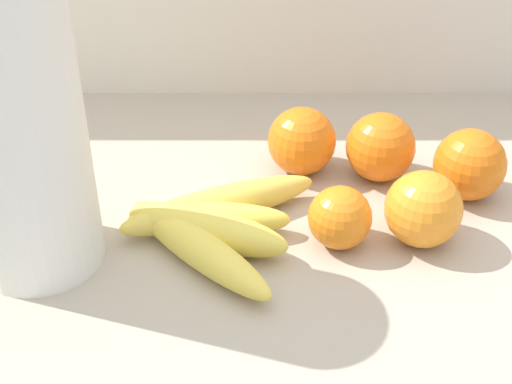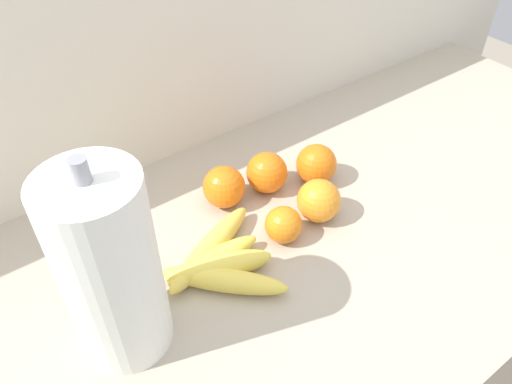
{
  "view_description": "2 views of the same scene",
  "coord_description": "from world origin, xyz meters",
  "px_view_note": "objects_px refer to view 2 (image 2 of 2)",
  "views": [
    {
      "loc": [
        -0.06,
        -0.57,
        1.36
      ],
      "look_at": [
        -0.06,
        0.05,
        0.92
      ],
      "focal_mm": 52.43,
      "sensor_mm": 36.0,
      "label": 1
    },
    {
      "loc": [
        -0.36,
        -0.42,
        1.5
      ],
      "look_at": [
        -0.0,
        0.06,
        0.97
      ],
      "focal_mm": 34.45,
      "sensor_mm": 36.0,
      "label": 2
    }
  ],
  "objects_px": {
    "orange_center": "(316,164)",
    "paper_towel_roll": "(111,270)",
    "orange_front": "(283,225)",
    "orange_back_right": "(267,173)",
    "orange_right": "(319,201)",
    "banana_bunch": "(217,263)",
    "orange_back_left": "(224,187)"
  },
  "relations": [
    {
      "from": "orange_front",
      "to": "orange_center",
      "type": "relative_size",
      "value": 0.82
    },
    {
      "from": "banana_bunch",
      "to": "paper_towel_roll",
      "type": "height_order",
      "value": "paper_towel_roll"
    },
    {
      "from": "orange_center",
      "to": "orange_front",
      "type": "bearing_deg",
      "value": -150.1
    },
    {
      "from": "orange_center",
      "to": "paper_towel_roll",
      "type": "relative_size",
      "value": 0.25
    },
    {
      "from": "banana_bunch",
      "to": "paper_towel_roll",
      "type": "bearing_deg",
      "value": -171.31
    },
    {
      "from": "orange_front",
      "to": "orange_center",
      "type": "distance_m",
      "value": 0.17
    },
    {
      "from": "orange_right",
      "to": "orange_back_right",
      "type": "distance_m",
      "value": 0.12
    },
    {
      "from": "orange_front",
      "to": "orange_back_right",
      "type": "xyz_separation_m",
      "value": [
        0.06,
        0.12,
        0.01
      ]
    },
    {
      "from": "orange_right",
      "to": "orange_front",
      "type": "relative_size",
      "value": 1.21
    },
    {
      "from": "orange_center",
      "to": "paper_towel_roll",
      "type": "height_order",
      "value": "paper_towel_roll"
    },
    {
      "from": "orange_right",
      "to": "orange_back_right",
      "type": "xyz_separation_m",
      "value": [
        -0.03,
        0.12,
        0.0
      ]
    },
    {
      "from": "orange_front",
      "to": "banana_bunch",
      "type": "bearing_deg",
      "value": 177.94
    },
    {
      "from": "orange_right",
      "to": "orange_center",
      "type": "xyz_separation_m",
      "value": [
        0.06,
        0.08,
        0.0
      ]
    },
    {
      "from": "orange_front",
      "to": "orange_back_left",
      "type": "bearing_deg",
      "value": 103.2
    },
    {
      "from": "orange_center",
      "to": "orange_right",
      "type": "bearing_deg",
      "value": -129.01
    },
    {
      "from": "orange_right",
      "to": "paper_towel_roll",
      "type": "distance_m",
      "value": 0.39
    },
    {
      "from": "paper_towel_roll",
      "to": "orange_back_right",
      "type": "bearing_deg",
      "value": 21.88
    },
    {
      "from": "orange_front",
      "to": "orange_back_right",
      "type": "height_order",
      "value": "orange_back_right"
    },
    {
      "from": "orange_center",
      "to": "paper_towel_roll",
      "type": "bearing_deg",
      "value": -166.64
    },
    {
      "from": "orange_front",
      "to": "orange_back_left",
      "type": "distance_m",
      "value": 0.14
    },
    {
      "from": "orange_right",
      "to": "orange_center",
      "type": "distance_m",
      "value": 0.1
    },
    {
      "from": "orange_front",
      "to": "orange_back_right",
      "type": "bearing_deg",
      "value": 65.09
    },
    {
      "from": "orange_front",
      "to": "paper_towel_roll",
      "type": "bearing_deg",
      "value": -176.04
    },
    {
      "from": "banana_bunch",
      "to": "orange_center",
      "type": "distance_m",
      "value": 0.29
    },
    {
      "from": "banana_bunch",
      "to": "orange_center",
      "type": "relative_size",
      "value": 2.74
    },
    {
      "from": "orange_back_right",
      "to": "paper_towel_roll",
      "type": "bearing_deg",
      "value": -158.12
    },
    {
      "from": "orange_back_right",
      "to": "paper_towel_roll",
      "type": "relative_size",
      "value": 0.24
    },
    {
      "from": "orange_center",
      "to": "paper_towel_roll",
      "type": "xyz_separation_m",
      "value": [
        -0.44,
        -0.11,
        0.11
      ]
    },
    {
      "from": "orange_center",
      "to": "orange_back_left",
      "type": "height_order",
      "value": "same"
    },
    {
      "from": "orange_center",
      "to": "orange_back_right",
      "type": "bearing_deg",
      "value": 158.5
    },
    {
      "from": "orange_front",
      "to": "paper_towel_roll",
      "type": "xyz_separation_m",
      "value": [
        -0.3,
        -0.02,
        0.11
      ]
    },
    {
      "from": "paper_towel_roll",
      "to": "orange_center",
      "type": "bearing_deg",
      "value": 13.36
    }
  ]
}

